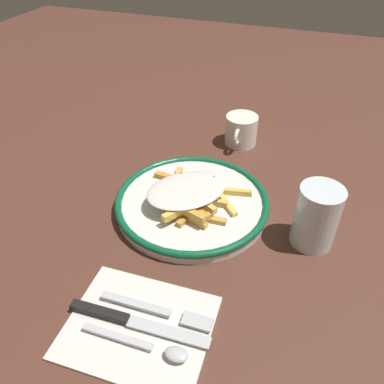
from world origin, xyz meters
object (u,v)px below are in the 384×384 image
object	(u,v)px
fork	(155,309)
knife	(126,319)
plate	(192,202)
napkin	(139,326)
spoon	(153,347)
coffee_mug	(241,130)
fries_heap	(190,194)
water_glass	(316,217)

from	to	relation	value
fork	knife	xyz separation A→B (m)	(0.03, -0.03, 0.00)
plate	napkin	world-z (taller)	plate
spoon	coffee_mug	world-z (taller)	coffee_mug
spoon	coffee_mug	bearing A→B (deg)	-177.53
plate	fork	world-z (taller)	plate
fries_heap	water_glass	bearing A→B (deg)	89.00
plate	napkin	size ratio (longest dim) A/B	1.46
spoon	plate	bearing A→B (deg)	-170.00
napkin	coffee_mug	world-z (taller)	coffee_mug
fries_heap	spoon	bearing A→B (deg)	10.51
fork	spoon	size ratio (longest dim) A/B	1.16
fork	coffee_mug	xyz separation A→B (m)	(-0.51, -0.00, 0.02)
spoon	coffee_mug	xyz separation A→B (m)	(-0.57, -0.02, 0.02)
water_glass	coffee_mug	size ratio (longest dim) A/B	1.14
fork	coffee_mug	distance (m)	0.51
plate	spoon	xyz separation A→B (m)	(0.30, 0.05, -0.00)
napkin	spoon	xyz separation A→B (m)	(0.03, 0.03, 0.01)
knife	spoon	world-z (taller)	spoon
knife	water_glass	size ratio (longest dim) A/B	1.84
knife	fork	bearing A→B (deg)	133.34
plate	water_glass	xyz separation A→B (m)	(0.01, 0.23, 0.04)
water_glass	plate	bearing A→B (deg)	-93.25
plate	fork	size ratio (longest dim) A/B	1.68
coffee_mug	fries_heap	bearing A→B (deg)	-6.02
napkin	fork	xyz separation A→B (m)	(-0.03, 0.01, 0.01)
water_glass	fork	bearing A→B (deg)	-40.64
knife	coffee_mug	xyz separation A→B (m)	(-0.54, 0.03, 0.02)
knife	water_glass	world-z (taller)	water_glass
napkin	coffee_mug	distance (m)	0.54
napkin	knife	xyz separation A→B (m)	(0.00, -0.02, 0.01)
fries_heap	spoon	distance (m)	0.30
water_glass	napkin	bearing A→B (deg)	-39.04
fries_heap	fork	world-z (taller)	fries_heap
water_glass	spoon	bearing A→B (deg)	-31.47
fries_heap	plate	bearing A→B (deg)	172.75
knife	water_glass	distance (m)	0.35
knife	fries_heap	bearing A→B (deg)	180.00
napkin	fork	distance (m)	0.03
fries_heap	knife	bearing A→B (deg)	-0.00
water_glass	coffee_mug	distance (m)	0.35
coffee_mug	water_glass	bearing A→B (deg)	35.32
spoon	napkin	bearing A→B (deg)	-127.75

